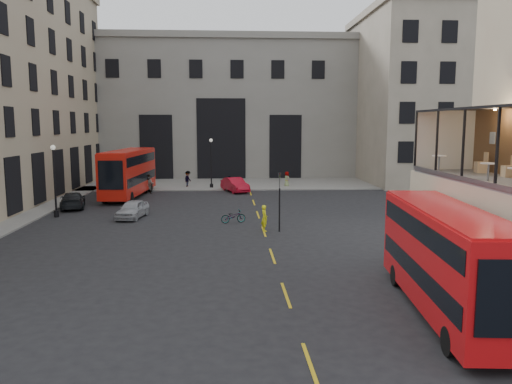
{
  "coord_description": "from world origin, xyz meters",
  "views": [
    {
      "loc": [
        -4.34,
        -19.23,
        6.82
      ],
      "look_at": [
        -2.69,
        8.86,
        3.0
      ],
      "focal_mm": 35.0,
      "sensor_mm": 36.0,
      "label": 1
    }
  ],
  "objects": [
    {
      "name": "cafe_table_far",
      "position": [
        5.57,
        3.48,
        5.12
      ],
      "size": [
        0.63,
        0.63,
        0.79
      ],
      "color": "silver",
      "rests_on": "cafe_floor"
    },
    {
      "name": "traffic_light_near",
      "position": [
        -1.0,
        12.0,
        2.42
      ],
      "size": [
        0.16,
        0.2,
        3.8
      ],
      "color": "black",
      "rests_on": "ground"
    },
    {
      "name": "street_lamp_b",
      "position": [
        -6.0,
        34.0,
        2.39
      ],
      "size": [
        0.36,
        0.36,
        5.33
      ],
      "color": "black",
      "rests_on": "ground"
    },
    {
      "name": "cafe_chair_c",
      "position": [
        7.62,
        1.19,
        4.88
      ],
      "size": [
        0.48,
        0.48,
        0.92
      ],
      "color": "tan",
      "rests_on": "cafe_floor"
    },
    {
      "name": "ground",
      "position": [
        0.0,
        0.0,
        0.0
      ],
      "size": [
        140.0,
        140.0,
        0.0
      ],
      "primitive_type": "plane",
      "color": "black",
      "rests_on": "ground"
    },
    {
      "name": "pedestrian_e",
      "position": [
        -14.9,
        25.45,
        0.87
      ],
      "size": [
        0.64,
        0.75,
        1.74
      ],
      "primitive_type": "imported",
      "rotation": [
        0.0,
        0.0,
        5.13
      ],
      "color": "gray",
      "rests_on": "ground"
    },
    {
      "name": "gateway",
      "position": [
        -5.0,
        47.99,
        9.39
      ],
      "size": [
        35.0,
        10.6,
        18.0
      ],
      "color": "gray",
      "rests_on": "ground"
    },
    {
      "name": "pavement_far",
      "position": [
        -6.0,
        38.0,
        0.06
      ],
      "size": [
        40.0,
        12.0,
        0.12
      ],
      "primitive_type": "cube",
      "color": "slate",
      "rests_on": "ground"
    },
    {
      "name": "pedestrian_b",
      "position": [
        -8.58,
        34.93,
        0.92
      ],
      "size": [
        1.05,
        1.35,
        1.83
      ],
      "primitive_type": "imported",
      "rotation": [
        0.0,
        0.0,
        1.21
      ],
      "color": "gray",
      "rests_on": "ground"
    },
    {
      "name": "host_frontage",
      "position": [
        6.5,
        0.0,
        2.25
      ],
      "size": [
        3.0,
        11.0,
        4.5
      ],
      "primitive_type": "cube",
      "color": "tan",
      "rests_on": "ground"
    },
    {
      "name": "cafe_floor",
      "position": [
        6.5,
        0.0,
        4.55
      ],
      "size": [
        3.0,
        10.0,
        0.1
      ],
      "primitive_type": "cube",
      "color": "slate",
      "rests_on": "host_frontage"
    },
    {
      "name": "cafe_chair_d",
      "position": [
        7.43,
        3.14,
        4.89
      ],
      "size": [
        0.53,
        0.53,
        0.95
      ],
      "color": "tan",
      "rests_on": "cafe_floor"
    },
    {
      "name": "cyclist",
      "position": [
        -1.95,
        12.19,
        0.85
      ],
      "size": [
        0.54,
        0.7,
        1.7
      ],
      "primitive_type": "imported",
      "rotation": [
        0.0,
        0.0,
        1.81
      ],
      "color": "#FFFC1A",
      "rests_on": "ground"
    },
    {
      "name": "car_b",
      "position": [
        -3.52,
        31.15,
        0.73
      ],
      "size": [
        3.06,
        4.66,
        1.45
      ],
      "primitive_type": "imported",
      "rotation": [
        0.0,
        0.0,
        0.38
      ],
      "color": "#AD0A1D",
      "rests_on": "ground"
    },
    {
      "name": "traffic_light_far",
      "position": [
        -15.0,
        28.0,
        2.42
      ],
      "size": [
        0.16,
        0.2,
        3.8
      ],
      "color": "black",
      "rests_on": "ground"
    },
    {
      "name": "building_right",
      "position": [
        20.0,
        39.97,
        10.39
      ],
      "size": [
        16.6,
        18.6,
        20.0
      ],
      "color": "#AC9E8A",
      "rests_on": "ground"
    },
    {
      "name": "bicycle",
      "position": [
        -3.92,
        15.02,
        0.46
      ],
      "size": [
        1.83,
        1.02,
        0.91
      ],
      "primitive_type": "imported",
      "rotation": [
        0.0,
        0.0,
        1.82
      ],
      "color": "gray",
      "rests_on": "ground"
    },
    {
      "name": "pedestrian_d",
      "position": [
        2.22,
        34.79,
        0.85
      ],
      "size": [
        0.74,
        0.94,
        1.7
      ],
      "primitive_type": "imported",
      "rotation": [
        0.0,
        0.0,
        1.83
      ],
      "color": "gray",
      "rests_on": "ground"
    },
    {
      "name": "bus_near",
      "position": [
        3.5,
        -2.26,
        2.18
      ],
      "size": [
        3.09,
        9.89,
        3.88
      ],
      "color": "red",
      "rests_on": "ground"
    },
    {
      "name": "car_c",
      "position": [
        -16.96,
        21.91,
        0.66
      ],
      "size": [
        2.87,
        4.85,
        1.32
      ],
      "primitive_type": "imported",
      "rotation": [
        0.0,
        0.0,
        3.38
      ],
      "color": "black",
      "rests_on": "ground"
    },
    {
      "name": "pedestrian_c",
      "position": [
        -4.07,
        31.68,
        0.78
      ],
      "size": [
        0.98,
        0.59,
        1.57
      ],
      "primitive_type": "imported",
      "rotation": [
        0.0,
        0.0,
        3.39
      ],
      "color": "gray",
      "rests_on": "ground"
    },
    {
      "name": "street_lamp_a",
      "position": [
        -17.0,
        18.0,
        2.39
      ],
      "size": [
        0.36,
        0.36,
        5.33
      ],
      "color": "black",
      "rests_on": "ground"
    },
    {
      "name": "pedestrian_a",
      "position": [
        -12.06,
        30.35,
        0.95
      ],
      "size": [
        0.94,
        0.74,
        1.91
      ],
      "primitive_type": "imported",
      "rotation": [
        0.0,
        0.0,
        -0.01
      ],
      "color": "gray",
      "rests_on": "ground"
    },
    {
      "name": "cafe_table_mid",
      "position": [
        5.78,
        -0.56,
        5.09
      ],
      "size": [
        0.6,
        0.6,
        0.75
      ],
      "color": "silver",
      "rests_on": "cafe_floor"
    },
    {
      "name": "car_a",
      "position": [
        -11.27,
        17.25,
        0.66
      ],
      "size": [
        2.2,
        4.07,
        1.32
      ],
      "primitive_type": "imported",
      "rotation": [
        0.0,
        0.0,
        -0.17
      ],
      "color": "#A4A7AC",
      "rests_on": "ground"
    },
    {
      "name": "bus_far",
      "position": [
        -13.57,
        28.22,
        2.5
      ],
      "size": [
        3.38,
        11.3,
        4.45
      ],
      "color": "red",
      "rests_on": "ground"
    }
  ]
}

